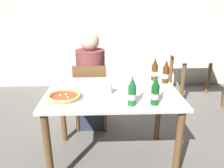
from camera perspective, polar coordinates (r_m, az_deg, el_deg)
The scene contains 13 objects.
ground_plane at distance 2.36m, azimuth 0.05°, elevation -18.95°, with size 8.00×8.00×0.00m, color slate.
back_wall_tiled at distance 4.03m, azimuth -1.28°, elevation 17.53°, with size 7.00×0.10×2.60m, color silver.
dining_table_main at distance 2.02m, azimuth 0.06°, elevation -4.86°, with size 1.20×0.80×0.75m.
chair_behind_table at distance 2.65m, azimuth -5.55°, elevation -2.33°, with size 0.41×0.41×0.85m.
diner_seated at distance 2.65m, azimuth -5.52°, elevation 0.12°, with size 0.34×0.34×1.21m.
dining_table_background at distance 3.67m, azimuth 21.94°, elevation 4.58°, with size 0.80×0.70×0.75m.
pizza_margherita_near at distance 1.85m, azimuth -12.47°, elevation -3.27°, with size 0.31×0.31×0.04m.
beer_bottle_left at distance 2.22m, azimuth 14.03°, elevation 2.88°, with size 0.07×0.07×0.25m.
beer_bottle_center at distance 1.71m, azimuth 11.34°, elevation -2.10°, with size 0.07×0.07×0.25m.
beer_bottle_right at distance 2.27m, azimuth 11.20°, elevation 3.52°, with size 0.07×0.07×0.25m.
beer_bottle_extra at distance 1.68m, azimuth 5.33°, elevation -2.29°, with size 0.07×0.07×0.25m.
napkin_with_cutlery at distance 2.17m, azimuth -3.10°, elevation 0.27°, with size 0.23×0.23×0.01m.
paper_cup at distance 1.90m, azimuth -0.99°, elevation -1.29°, with size 0.07×0.07×0.10m, color white.
Camera 1 is at (-0.07, -1.83, 1.50)m, focal length 34.60 mm.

